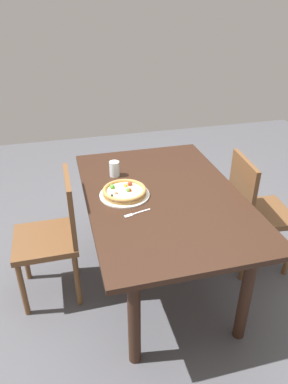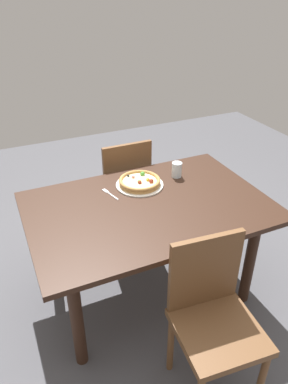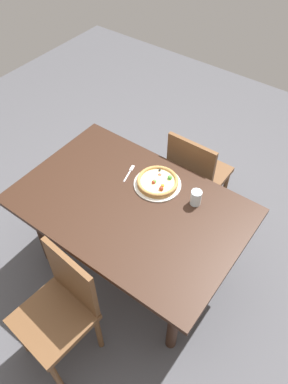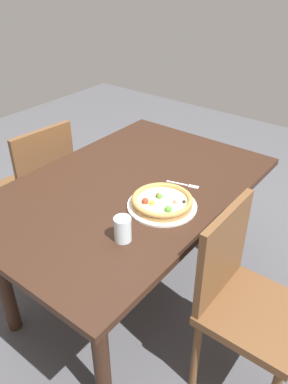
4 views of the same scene
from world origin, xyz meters
The scene contains 8 objects.
ground_plane centered at (0.00, 0.00, 0.00)m, with size 6.00×6.00×0.00m, color #4C4C51.
dining_table centered at (0.00, 0.00, 0.63)m, with size 1.46×0.97×0.73m.
chair_near centered at (0.03, -0.70, 0.49)m, with size 0.43×0.43×0.88m.
chair_far centered at (0.09, 0.70, 0.49)m, with size 0.40×0.40×0.88m.
plate centered at (0.04, 0.24, 0.74)m, with size 0.31×0.31×0.01m, color silver.
pizza centered at (0.05, 0.24, 0.76)m, with size 0.27×0.27×0.05m.
fork centered at (-0.18, 0.22, 0.73)m, with size 0.06×0.16×0.00m.
drinking_glass centered at (0.33, 0.25, 0.78)m, with size 0.07×0.07×0.10m, color silver.
Camera 3 is at (0.96, -1.16, 2.52)m, focal length 34.66 mm.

